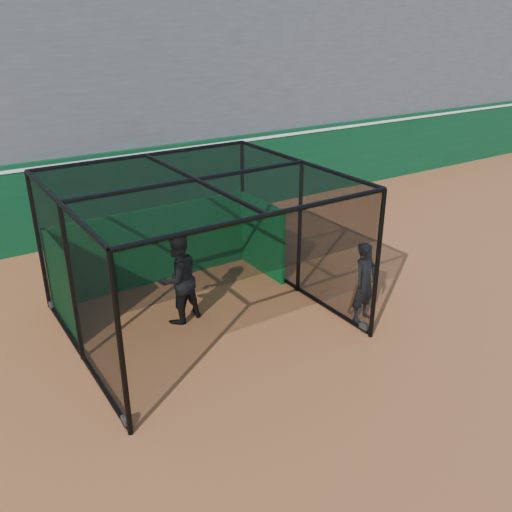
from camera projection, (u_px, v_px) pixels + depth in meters
ground at (300, 362)px, 10.28m from camera, size 120.00×120.00×0.00m
outfield_wall at (128, 189)px, 16.27m from camera, size 50.00×0.50×2.50m
grandstand at (77, 69)px, 17.87m from camera, size 50.00×7.85×8.95m
batting_cage at (199, 254)px, 11.08m from camera, size 5.27×5.01×3.14m
batter at (178, 279)px, 11.35m from camera, size 1.09×0.93×1.97m
on_deck_player at (365, 282)px, 11.44m from camera, size 0.72×0.54×1.77m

